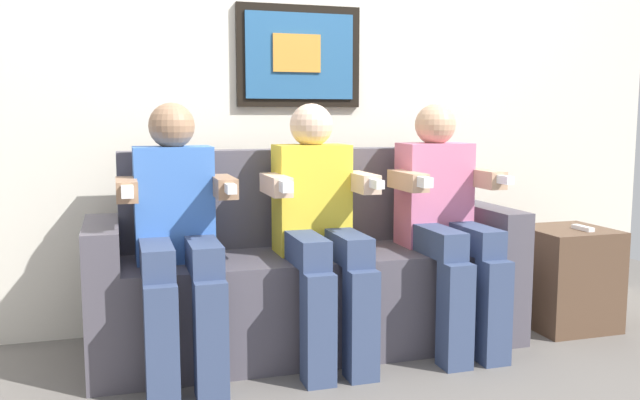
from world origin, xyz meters
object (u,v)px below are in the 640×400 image
couch (309,279)px  spare_remote_on_table (583,228)px  person_in_middle (319,221)px  person_on_left (177,228)px  person_on_right (445,215)px  side_table_right (566,278)px

couch → spare_remote_on_table: bearing=-6.9°
person_in_middle → spare_remote_on_table: (1.35, 0.00, -0.10)m
person_on_left → person_on_right: 1.20m
side_table_right → spare_remote_on_table: spare_remote_on_table is taller
spare_remote_on_table → person_in_middle: bearing=-179.9°
person_on_left → person_in_middle: bearing=0.0°
person_on_left → side_table_right: size_ratio=2.22×
person_on_left → spare_remote_on_table: person_on_left is taller
person_on_left → person_on_right: size_ratio=1.00×
person_in_middle → person_on_right: bearing=0.0°
person_on_right → spare_remote_on_table: 0.76m
side_table_right → spare_remote_on_table: bearing=-58.2°
person_in_middle → spare_remote_on_table: 1.36m
couch → person_on_left: size_ratio=1.74×
person_on_left → person_in_middle: (0.60, 0.00, 0.00)m
person_on_right → person_in_middle: bearing=180.0°
person_on_right → side_table_right: size_ratio=2.22×
couch → person_on_left: 0.69m
person_in_middle → person_on_right: 0.60m
person_in_middle → side_table_right: 1.36m
person_in_middle → person_on_left: bearing=180.0°
side_table_right → couch: bearing=175.4°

